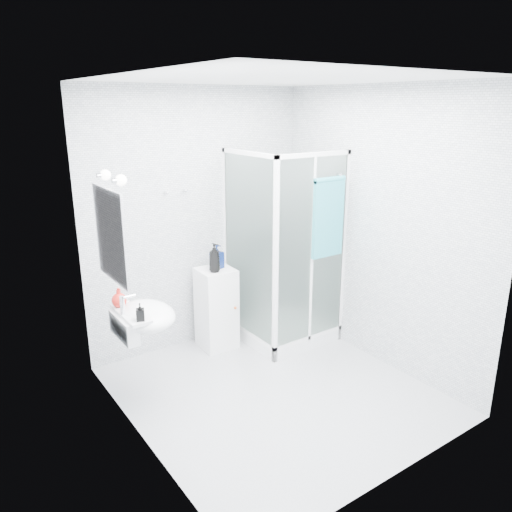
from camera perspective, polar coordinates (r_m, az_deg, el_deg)
room at (r=4.01m, az=2.28°, el=0.73°), size 2.40×2.60×2.60m
shower_enclosure at (r=5.26m, az=2.94°, el=-5.10°), size 0.90×0.95×2.00m
wall_basin at (r=4.10m, az=-12.86°, el=-6.83°), size 0.46×0.56×0.35m
mirror at (r=3.81m, az=-16.31°, el=2.27°), size 0.02×0.60×0.70m
vanity_lights at (r=3.75m, az=-16.12°, el=8.61°), size 0.10×0.40×0.08m
wall_hooks at (r=4.86m, az=-9.12°, el=7.28°), size 0.23×0.06×0.03m
storage_cabinet at (r=5.14m, az=-4.52°, el=-5.98°), size 0.36×0.38×0.84m
hand_towel at (r=4.83m, az=8.26°, el=4.59°), size 0.36×0.05×0.78m
shampoo_bottle_a at (r=4.88m, az=-4.78°, el=-0.19°), size 0.14×0.14×0.29m
shampoo_bottle_b at (r=4.99m, az=-4.51°, el=-0.05°), size 0.14×0.14×0.24m
soap_dispenser_orange at (r=4.15m, az=-15.40°, el=-4.58°), size 0.14×0.14×0.15m
soap_dispenser_black at (r=3.86m, az=-13.10°, el=-6.26°), size 0.08×0.08×0.14m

